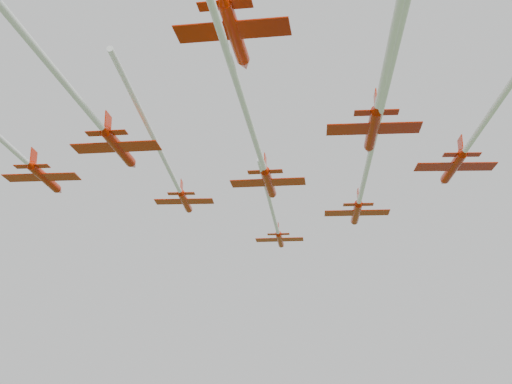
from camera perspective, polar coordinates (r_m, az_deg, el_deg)
The scene contains 7 objects.
jet_lead at distance 111.78m, azimuth 1.61°, elevation -2.62°, with size 19.51×40.99×2.41m.
jet_row2_left at distance 99.13m, azimuth -6.73°, elevation 1.35°, with size 25.35×48.67×2.70m.
jet_row2_right at distance 90.00m, azimuth 8.75°, elevation 1.36°, with size 30.06×60.60×2.84m.
jet_row3_mid at distance 79.45m, azimuth 0.05°, elevation 3.77°, with size 23.95×53.38×2.87m.
jet_row3_right at distance 80.41m, azimuth 17.57°, elevation 4.99°, with size 27.55×50.55×2.92m.
jet_row4_left at distance 71.69m, azimuth -13.36°, elevation 6.42°, with size 21.02×46.28×2.89m.
jet_row4_right at distance 66.65m, azimuth 10.10°, elevation 8.58°, with size 23.80×47.46×2.95m.
Camera 1 is at (49.45, -83.74, 25.66)m, focal length 50.00 mm.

